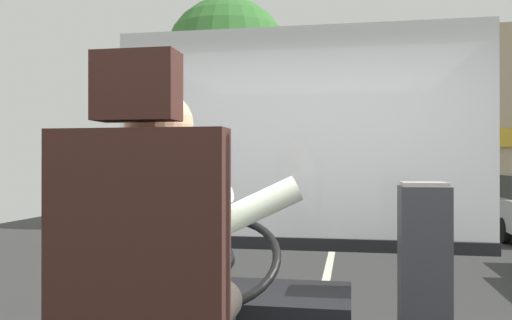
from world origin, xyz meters
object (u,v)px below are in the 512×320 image
bus_driver (165,257)px  fare_box (424,279)px  parked_car_white (470,193)px  parked_car_charcoal (442,185)px

bus_driver → fare_box: size_ratio=0.84×
parked_car_white → bus_driver: bearing=-104.8°
bus_driver → fare_box: bearing=52.9°
parked_car_white → parked_car_charcoal: bearing=88.9°
bus_driver → fare_box: bus_driver is taller
parked_car_charcoal → parked_car_white: bearing=-91.1°
parked_car_charcoal → bus_driver: bearing=-101.3°
fare_box → parked_car_charcoal: 20.99m
bus_driver → parked_car_charcoal: 22.34m
parked_car_white → parked_car_charcoal: size_ratio=1.11×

